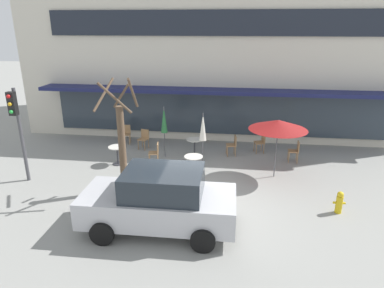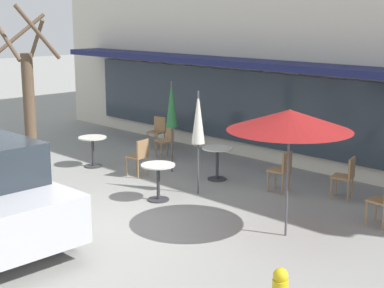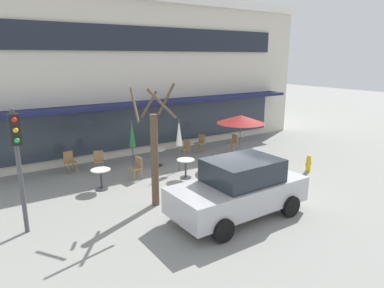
# 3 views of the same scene
# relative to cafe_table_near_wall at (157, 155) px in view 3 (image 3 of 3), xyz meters

# --- Properties ---
(ground_plane) EXTENTS (80.00, 80.00, 0.00)m
(ground_plane) POSITION_rel_cafe_table_near_wall_xyz_m (0.75, -3.83, -0.52)
(ground_plane) COLOR gray
(building_facade) EXTENTS (19.43, 9.10, 7.59)m
(building_facade) POSITION_rel_cafe_table_near_wall_xyz_m (0.75, 6.14, 3.28)
(building_facade) COLOR beige
(building_facade) RESTS_ON ground
(cafe_table_near_wall) EXTENTS (0.70, 0.70, 0.76)m
(cafe_table_near_wall) POSITION_rel_cafe_table_near_wall_xyz_m (0.00, 0.00, 0.00)
(cafe_table_near_wall) COLOR #333338
(cafe_table_near_wall) RESTS_ON ground
(cafe_table_streetside) EXTENTS (0.70, 0.70, 0.76)m
(cafe_table_streetside) POSITION_rel_cafe_table_near_wall_xyz_m (-2.99, -1.34, 0.00)
(cafe_table_streetside) COLOR #333338
(cafe_table_streetside) RESTS_ON ground
(cafe_table_by_tree) EXTENTS (0.70, 0.70, 0.76)m
(cafe_table_by_tree) POSITION_rel_cafe_table_near_wall_xyz_m (0.21, -1.99, 0.00)
(cafe_table_by_tree) COLOR #333338
(cafe_table_by_tree) RESTS_ON ground
(patio_umbrella_green_folded) EXTENTS (2.10, 2.10, 2.20)m
(patio_umbrella_green_folded) POSITION_rel_cafe_table_near_wall_xyz_m (3.23, -1.73, 1.51)
(patio_umbrella_green_folded) COLOR #4C4C51
(patio_umbrella_green_folded) RESTS_ON ground
(patio_umbrella_cream_folded) EXTENTS (0.28, 0.28, 2.20)m
(patio_umbrella_cream_folded) POSITION_rel_cafe_table_near_wall_xyz_m (-1.25, -0.26, 1.11)
(patio_umbrella_cream_folded) COLOR #4C4C51
(patio_umbrella_cream_folded) RESTS_ON ground
(patio_umbrella_corner_open) EXTENTS (0.28, 0.28, 2.20)m
(patio_umbrella_corner_open) POSITION_rel_cafe_table_near_wall_xyz_m (0.46, -1.09, 1.11)
(patio_umbrella_corner_open) COLOR #4C4C51
(patio_umbrella_corner_open) RESTS_ON ground
(cafe_chair_0) EXTENTS (0.46, 0.46, 0.89)m
(cafe_chair_0) POSITION_rel_cafe_table_near_wall_xyz_m (-1.47, -1.09, 0.01)
(cafe_chair_0) COLOR #9E754C
(cafe_chair_0) RESTS_ON ground
(cafe_chair_1) EXTENTS (0.41, 0.41, 0.89)m
(cafe_chair_1) POSITION_rel_cafe_table_near_wall_xyz_m (4.20, -0.14, 0.01)
(cafe_chair_1) COLOR #9E754C
(cafe_chair_1) RESTS_ON ground
(cafe_chair_2) EXTENTS (0.49, 0.49, 0.89)m
(cafe_chair_2) POSITION_rel_cafe_table_near_wall_xyz_m (2.86, 0.80, 0.01)
(cafe_chair_2) COLOR #9E754C
(cafe_chair_2) RESTS_ON ground
(cafe_chair_3) EXTENTS (0.46, 0.46, 0.89)m
(cafe_chair_3) POSITION_rel_cafe_table_near_wall_xyz_m (1.64, 0.28, 0.01)
(cafe_chair_3) COLOR #9E754C
(cafe_chair_3) RESTS_ON ground
(cafe_chair_4) EXTENTS (0.50, 0.50, 0.89)m
(cafe_chair_4) POSITION_rel_cafe_table_near_wall_xyz_m (-2.40, 0.61, 0.01)
(cafe_chair_4) COLOR #9E754C
(cafe_chair_4) RESTS_ON ground
(cafe_chair_5) EXTENTS (0.46, 0.46, 0.89)m
(cafe_chair_5) POSITION_rel_cafe_table_near_wall_xyz_m (-3.44, 1.21, 0.01)
(cafe_chair_5) COLOR #9E754C
(cafe_chair_5) RESTS_ON ground
(parked_sedan) EXTENTS (4.22, 2.06, 1.76)m
(parked_sedan) POSITION_rel_cafe_table_near_wall_xyz_m (-0.25, -5.67, 0.36)
(parked_sedan) COLOR #B7B7BC
(parked_sedan) RESTS_ON ground
(street_tree) EXTENTS (1.29, 1.29, 3.93)m
(street_tree) POSITION_rel_cafe_table_near_wall_xyz_m (-1.96, -3.59, 1.26)
(street_tree) COLOR brown
(street_tree) RESTS_ON ground
(traffic_light_pole) EXTENTS (0.26, 0.44, 3.40)m
(traffic_light_pole) POSITION_rel_cafe_table_near_wall_xyz_m (-5.74, -3.33, 1.78)
(traffic_light_pole) COLOR #47474C
(traffic_light_pole) RESTS_ON ground
(fire_hydrant) EXTENTS (0.36, 0.20, 0.71)m
(fire_hydrant) POSITION_rel_cafe_table_near_wall_xyz_m (4.92, -4.15, -0.16)
(fire_hydrant) COLOR gold
(fire_hydrant) RESTS_ON ground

